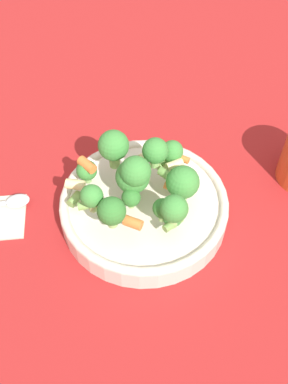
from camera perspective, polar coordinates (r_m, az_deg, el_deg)
ground_plane at (r=0.68m, az=-0.00°, el=-2.90°), size 3.00×3.00×0.00m
bowl at (r=0.66m, az=-0.00°, el=-1.79°), size 0.25×0.25×0.04m
pasta_salad at (r=0.61m, az=-0.42°, el=1.74°), size 0.19×0.17×0.09m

